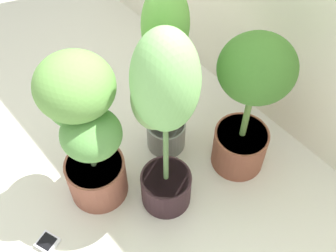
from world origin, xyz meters
TOP-DOWN VIEW (x-y plane):
  - ground_plane at (0.00, 0.00)m, footprint 8.00×8.00m
  - potted_plant_back_center at (0.01, 0.54)m, footprint 0.40×0.41m
  - potted_plant_back_left at (-0.27, 0.34)m, footprint 0.37×0.26m
  - potted_plant_front_left at (-0.28, -0.06)m, footprint 0.47×0.39m
  - potted_plant_center at (-0.07, 0.15)m, footprint 0.31×0.25m
  - hygrometer_box at (-0.20, -0.38)m, footprint 0.10×0.10m

SIDE VIEW (x-z plane):
  - ground_plane at x=0.00m, z-range 0.00..0.00m
  - hygrometer_box at x=-0.20m, z-range 0.00..0.03m
  - potted_plant_back_center at x=0.01m, z-range 0.07..0.82m
  - potted_plant_front_left at x=-0.28m, z-range 0.06..0.87m
  - potted_plant_back_left at x=-0.27m, z-range 0.07..0.99m
  - potted_plant_center at x=-0.07m, z-range 0.08..1.05m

